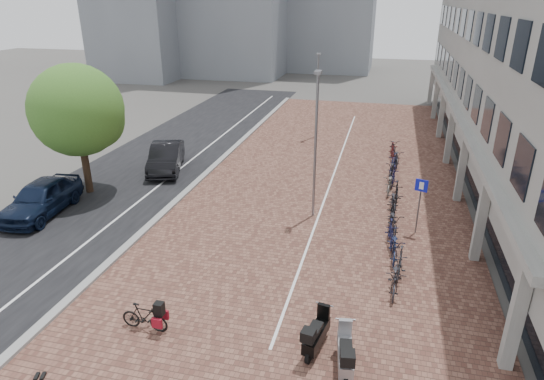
{
  "coord_description": "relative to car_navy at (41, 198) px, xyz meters",
  "views": [
    {
      "loc": [
        4.9,
        -13.51,
        9.68
      ],
      "look_at": [
        0.0,
        6.0,
        1.3
      ],
      "focal_mm": 30.65,
      "sensor_mm": 36.0,
      "label": 1
    }
  ],
  "objects": [
    {
      "name": "scooter_mid",
      "position": [
        14.22,
        -6.05,
        -0.23
      ],
      "size": [
        0.86,
        1.83,
        1.21
      ],
      "primitive_type": null,
      "rotation": [
        0.0,
        0.0,
        -0.18
      ],
      "color": "black",
      "rests_on": "ground"
    },
    {
      "name": "street_asphalt",
      "position": [
        1.72,
        8.55,
        -0.83
      ],
      "size": [
        8.0,
        50.0,
        0.03
      ],
      "primitive_type": "cube",
      "color": "black",
      "rests_on": "ground"
    },
    {
      "name": "ground",
      "position": [
        10.72,
        -3.45,
        -0.83
      ],
      "size": [
        140.0,
        140.0,
        0.0
      ],
      "primitive_type": "plane",
      "color": "#474442",
      "rests_on": "ground"
    },
    {
      "name": "plaza_brick",
      "position": [
        12.72,
        8.55,
        -0.82
      ],
      "size": [
        14.5,
        42.0,
        0.04
      ],
      "primitive_type": "cube",
      "color": "brown",
      "rests_on": "ground"
    },
    {
      "name": "parking_line",
      "position": [
        12.92,
        8.55,
        -0.8
      ],
      "size": [
        0.1,
        30.0,
        0.0
      ],
      "primitive_type": "cube",
      "color": "white",
      "rests_on": "plaza_brick"
    },
    {
      "name": "lamp_far",
      "position": [
        10.61,
        16.39,
        2.17
      ],
      "size": [
        0.12,
        0.12,
        6.0
      ],
      "primitive_type": "cylinder",
      "color": "slate",
      "rests_on": "ground"
    },
    {
      "name": "lamp_near",
      "position": [
        12.65,
        2.91,
        2.54
      ],
      "size": [
        0.12,
        0.12,
        6.74
      ],
      "primitive_type": "cylinder",
      "color": "slate",
      "rests_on": "ground"
    },
    {
      "name": "curb",
      "position": [
        5.62,
        8.55,
        -0.76
      ],
      "size": [
        0.35,
        42.0,
        0.14
      ],
      "primitive_type": "cube",
      "color": "gray",
      "rests_on": "ground"
    },
    {
      "name": "street_tree",
      "position": [
        0.63,
        3.09,
        3.46
      ],
      "size": [
        4.64,
        4.64,
        6.75
      ],
      "color": "#382619",
      "rests_on": "ground"
    },
    {
      "name": "scooter_front",
      "position": [
        15.13,
        -6.67,
        -0.21
      ],
      "size": [
        0.82,
        1.88,
        1.25
      ],
      "primitive_type": null,
      "rotation": [
        0.0,
        0.0,
        0.14
      ],
      "color": "#959599",
      "rests_on": "ground"
    },
    {
      "name": "car_navy",
      "position": [
        0.0,
        0.0,
        0.0
      ],
      "size": [
        2.41,
        5.05,
        1.66
      ],
      "primitive_type": "imported",
      "rotation": [
        0.0,
        0.0,
        0.09
      ],
      "color": "black",
      "rests_on": "ground"
    },
    {
      "name": "parking_sign",
      "position": [
        17.34,
        2.29,
        0.89
      ],
      "size": [
        0.51,
        0.22,
        2.55
      ],
      "rotation": [
        0.0,
        0.0,
        -0.35
      ],
      "color": "slate",
      "rests_on": "ground"
    },
    {
      "name": "car_dark",
      "position": [
        3.02,
        7.11,
        -0.03
      ],
      "size": [
        3.13,
        5.15,
        1.6
      ],
      "primitive_type": "imported",
      "rotation": [
        0.0,
        0.0,
        0.32
      ],
      "color": "black",
      "rests_on": "ground"
    },
    {
      "name": "bike_row",
      "position": [
        16.35,
        5.6,
        -0.31
      ],
      "size": [
        1.2,
        18.11,
        1.05
      ],
      "color": "#222127",
      "rests_on": "ground"
    },
    {
      "name": "shoes",
      "position": [
        7.05,
        -9.06,
        -0.79
      ],
      "size": [
        0.44,
        0.4,
        0.09
      ],
      "primitive_type": null,
      "rotation": [
        0.0,
        0.0,
        0.34
      ],
      "color": "black",
      "rests_on": "ground"
    },
    {
      "name": "lane_line",
      "position": [
        3.72,
        8.55,
        -0.81
      ],
      "size": [
        0.12,
        44.0,
        0.0
      ],
      "primitive_type": "cube",
      "color": "white",
      "rests_on": "street_asphalt"
    },
    {
      "name": "hero_bike",
      "position": [
        8.89,
        -6.48,
        -0.34
      ],
      "size": [
        1.57,
        0.47,
        1.1
      ],
      "rotation": [
        0.0,
        0.0,
        1.55
      ],
      "color": "black",
      "rests_on": "ground"
    }
  ]
}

